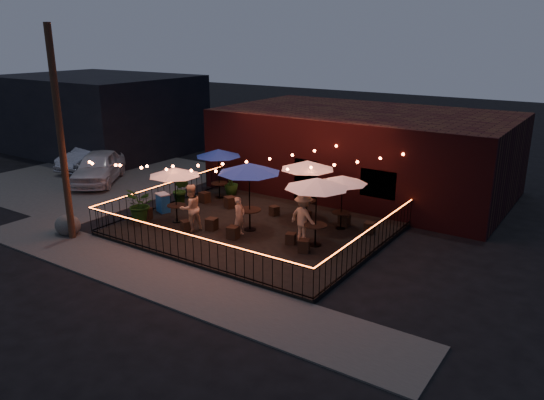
# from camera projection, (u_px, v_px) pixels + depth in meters

# --- Properties ---
(ground) EXTENTS (110.00, 110.00, 0.00)m
(ground) POSITION_uv_depth(u_px,v_px,m) (223.00, 247.00, 19.77)
(ground) COLOR black
(ground) RESTS_ON ground
(patio) EXTENTS (10.00, 8.00, 0.15)m
(patio) POSITION_uv_depth(u_px,v_px,m) (254.00, 230.00, 21.33)
(patio) COLOR black
(patio) RESTS_ON ground
(sidewalk) EXTENTS (18.00, 2.50, 0.05)m
(sidewalk) POSITION_uv_depth(u_px,v_px,m) (160.00, 278.00, 17.19)
(sidewalk) COLOR #403D3B
(sidewalk) RESTS_ON ground
(parking_lot) EXTENTS (11.00, 12.00, 0.02)m
(parking_lot) POSITION_uv_depth(u_px,v_px,m) (100.00, 178.00, 29.34)
(parking_lot) COLOR #403D3B
(parking_lot) RESTS_ON ground
(brick_building) EXTENTS (14.00, 8.00, 4.00)m
(brick_building) POSITION_uv_depth(u_px,v_px,m) (364.00, 151.00, 26.54)
(brick_building) COLOR black
(brick_building) RESTS_ON ground
(background_building) EXTENTS (12.00, 9.00, 5.00)m
(background_building) POSITION_uv_depth(u_px,v_px,m) (99.00, 113.00, 35.76)
(background_building) COLOR black
(background_building) RESTS_ON ground
(utility_pole) EXTENTS (0.26, 0.26, 8.00)m
(utility_pole) POSITION_uv_depth(u_px,v_px,m) (61.00, 137.00, 19.41)
(utility_pole) COLOR #3E2D19
(utility_pole) RESTS_ON ground
(fence_front) EXTENTS (10.00, 0.04, 1.04)m
(fence_front) POSITION_uv_depth(u_px,v_px,m) (185.00, 248.00, 17.99)
(fence_front) COLOR black
(fence_front) RESTS_ON patio
(fence_left) EXTENTS (0.04, 8.00, 1.04)m
(fence_left) POSITION_uv_depth(u_px,v_px,m) (164.00, 195.00, 23.83)
(fence_left) COLOR black
(fence_left) RESTS_ON patio
(fence_right) EXTENTS (0.04, 8.00, 1.04)m
(fence_right) POSITION_uv_depth(u_px,v_px,m) (370.00, 242.00, 18.48)
(fence_right) COLOR black
(fence_right) RESTS_ON patio
(festoon_lights) EXTENTS (10.02, 8.72, 1.32)m
(festoon_lights) POSITION_uv_depth(u_px,v_px,m) (229.00, 169.00, 20.90)
(festoon_lights) COLOR #FF5A2B
(festoon_lights) RESTS_ON ground
(cafe_table_0) EXTENTS (2.73, 2.73, 2.31)m
(cafe_table_0) POSITION_uv_depth(u_px,v_px,m) (174.00, 172.00, 21.40)
(cafe_table_0) COLOR black
(cafe_table_0) RESTS_ON patio
(cafe_table_1) EXTENTS (2.78, 2.78, 2.36)m
(cafe_table_1) POSITION_uv_depth(u_px,v_px,m) (218.00, 153.00, 24.62)
(cafe_table_1) COLOR black
(cafe_table_1) RESTS_ON patio
(cafe_table_2) EXTENTS (2.78, 2.78, 2.73)m
(cafe_table_2) POSITION_uv_depth(u_px,v_px,m) (249.00, 169.00, 20.36)
(cafe_table_2) COLOR black
(cafe_table_2) RESTS_ON patio
(cafe_table_3) EXTENTS (2.52, 2.52, 2.49)m
(cafe_table_3) POSITION_uv_depth(u_px,v_px,m) (307.00, 166.00, 21.79)
(cafe_table_3) COLOR black
(cafe_table_3) RESTS_ON patio
(cafe_table_4) EXTENTS (2.35, 2.35, 2.57)m
(cafe_table_4) POSITION_uv_depth(u_px,v_px,m) (317.00, 184.00, 18.86)
(cafe_table_4) COLOR black
(cafe_table_4) RESTS_ON patio
(cafe_table_5) EXTENTS (2.40, 2.40, 2.19)m
(cafe_table_5) POSITION_uv_depth(u_px,v_px,m) (342.00, 180.00, 20.65)
(cafe_table_5) COLOR black
(cafe_table_5) RESTS_ON patio
(bistro_chair_0) EXTENTS (0.53, 0.53, 0.49)m
(bistro_chair_0) POSITION_uv_depth(u_px,v_px,m) (146.00, 214.00, 22.20)
(bistro_chair_0) COLOR black
(bistro_chair_0) RESTS_ON patio
(bistro_chair_1) EXTENTS (0.49, 0.49, 0.45)m
(bistro_chair_1) POSITION_uv_depth(u_px,v_px,m) (186.00, 226.00, 20.84)
(bistro_chair_1) COLOR black
(bistro_chair_1) RESTS_ON patio
(bistro_chair_2) EXTENTS (0.45, 0.45, 0.48)m
(bistro_chair_2) POSITION_uv_depth(u_px,v_px,m) (205.00, 197.00, 24.49)
(bistro_chair_2) COLOR black
(bistro_chair_2) RESTS_ON patio
(bistro_chair_3) EXTENTS (0.56, 0.56, 0.50)m
(bistro_chair_3) POSITION_uv_depth(u_px,v_px,m) (230.00, 202.00, 23.73)
(bistro_chair_3) COLOR black
(bistro_chair_3) RESTS_ON patio
(bistro_chair_4) EXTENTS (0.45, 0.45, 0.47)m
(bistro_chair_4) POSITION_uv_depth(u_px,v_px,m) (212.00, 224.00, 21.04)
(bistro_chair_4) COLOR black
(bistro_chair_4) RESTS_ON patio
(bistro_chair_5) EXTENTS (0.45, 0.45, 0.47)m
(bistro_chair_5) POSITION_uv_depth(u_px,v_px,m) (233.00, 232.00, 20.15)
(bistro_chair_5) COLOR black
(bistro_chair_5) RESTS_ON patio
(bistro_chair_6) EXTENTS (0.43, 0.43, 0.40)m
(bistro_chair_6) POSITION_uv_depth(u_px,v_px,m) (274.00, 211.00, 22.74)
(bistro_chair_6) COLOR black
(bistro_chair_6) RESTS_ON patio
(bistro_chair_7) EXTENTS (0.37, 0.37, 0.42)m
(bistro_chair_7) POSITION_uv_depth(u_px,v_px,m) (306.00, 216.00, 22.04)
(bistro_chair_7) COLOR black
(bistro_chair_7) RESTS_ON patio
(bistro_chair_8) EXTENTS (0.43, 0.43, 0.41)m
(bistro_chair_8) POSITION_uv_depth(u_px,v_px,m) (291.00, 238.00, 19.64)
(bistro_chair_8) COLOR black
(bistro_chair_8) RESTS_ON patio
(bistro_chair_9) EXTENTS (0.50, 0.50, 0.46)m
(bistro_chair_9) POSITION_uv_depth(u_px,v_px,m) (304.00, 246.00, 18.89)
(bistro_chair_9) COLOR black
(bistro_chair_9) RESTS_ON patio
(bistro_chair_10) EXTENTS (0.40, 0.40, 0.47)m
(bistro_chair_10) POSITION_uv_depth(u_px,v_px,m) (344.00, 221.00, 21.43)
(bistro_chair_10) COLOR black
(bistro_chair_10) RESTS_ON patio
(bistro_chair_11) EXTENTS (0.43, 0.43, 0.45)m
(bistro_chair_11) POSITION_uv_depth(u_px,v_px,m) (369.00, 228.00, 20.66)
(bistro_chair_11) COLOR black
(bistro_chair_11) RESTS_ON patio
(patron_a) EXTENTS (0.38, 0.57, 1.53)m
(patron_a) POSITION_uv_depth(u_px,v_px,m) (239.00, 216.00, 20.32)
(patron_a) COLOR tan
(patron_a) RESTS_ON patio
(patron_b) EXTENTS (0.95, 1.09, 1.89)m
(patron_b) POSITION_uv_depth(u_px,v_px,m) (191.00, 208.00, 20.73)
(patron_b) COLOR #C8AE8B
(patron_b) RESTS_ON patio
(patron_c) EXTENTS (1.33, 0.92, 1.88)m
(patron_c) POSITION_uv_depth(u_px,v_px,m) (304.00, 217.00, 19.67)
(patron_c) COLOR tan
(patron_c) RESTS_ON patio
(potted_shrub_a) EXTENTS (1.51, 1.39, 1.42)m
(potted_shrub_a) POSITION_uv_depth(u_px,v_px,m) (141.00, 204.00, 21.94)
(potted_shrub_a) COLOR #163B0B
(potted_shrub_a) RESTS_ON patio
(potted_shrub_b) EXTENTS (0.91, 0.81, 1.38)m
(potted_shrub_b) POSITION_uv_depth(u_px,v_px,m) (181.00, 190.00, 24.08)
(potted_shrub_b) COLOR #183812
(potted_shrub_b) RESTS_ON patio
(potted_shrub_c) EXTENTS (0.83, 0.83, 1.23)m
(potted_shrub_c) POSITION_uv_depth(u_px,v_px,m) (231.00, 182.00, 25.62)
(potted_shrub_c) COLOR #173B0C
(potted_shrub_c) RESTS_ON patio
(cooler) EXTENTS (0.75, 0.65, 0.83)m
(cooler) POSITION_uv_depth(u_px,v_px,m) (163.00, 203.00, 23.12)
(cooler) COLOR blue
(cooler) RESTS_ON patio
(boulder) EXTENTS (1.17, 1.07, 0.77)m
(boulder) POSITION_uv_depth(u_px,v_px,m) (68.00, 225.00, 20.90)
(boulder) COLOR #454540
(boulder) RESTS_ON ground
(car_white) EXTENTS (4.46, 5.15, 1.68)m
(car_white) POSITION_uv_depth(u_px,v_px,m) (98.00, 167.00, 28.21)
(car_white) COLOR silver
(car_white) RESTS_ON ground
(car_silver) EXTENTS (2.39, 5.13, 1.63)m
(car_silver) POSITION_uv_depth(u_px,v_px,m) (96.00, 155.00, 31.13)
(car_silver) COLOR #96959C
(car_silver) RESTS_ON ground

